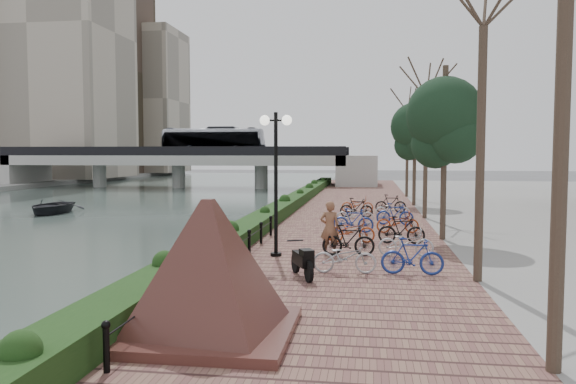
% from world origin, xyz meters
% --- Properties ---
extents(ground, '(220.00, 220.00, 0.00)m').
position_xyz_m(ground, '(0.00, 0.00, 0.00)').
color(ground, '#59595B').
rests_on(ground, ground).
extents(river_water, '(30.00, 130.00, 0.02)m').
position_xyz_m(river_water, '(-15.00, 25.00, 0.01)').
color(river_water, '#3F4F49').
rests_on(river_water, ground).
extents(promenade, '(8.00, 75.00, 0.50)m').
position_xyz_m(promenade, '(4.00, 17.50, 0.25)').
color(promenade, brown).
rests_on(promenade, ground).
extents(hedge, '(1.10, 56.00, 0.60)m').
position_xyz_m(hedge, '(0.60, 20.00, 0.80)').
color(hedge, '#183814').
rests_on(hedge, promenade).
extents(chain_fence, '(0.10, 14.10, 0.70)m').
position_xyz_m(chain_fence, '(1.40, 2.00, 0.85)').
color(chain_fence, black).
rests_on(chain_fence, promenade).
extents(granite_monument, '(4.67, 4.67, 2.45)m').
position_xyz_m(granite_monument, '(2.42, -3.11, 1.74)').
color(granite_monument, '#491F1F').
rests_on(granite_monument, promenade).
extents(lamppost, '(1.02, 0.32, 4.53)m').
position_xyz_m(lamppost, '(2.33, 4.71, 3.79)').
color(lamppost, black).
rests_on(lamppost, promenade).
extents(motorcycle, '(1.02, 1.54, 0.93)m').
position_xyz_m(motorcycle, '(3.51, 1.76, 0.96)').
color(motorcycle, black).
rests_on(motorcycle, promenade).
extents(pedestrian, '(0.64, 0.42, 1.73)m').
position_xyz_m(pedestrian, '(4.00, 5.15, 1.37)').
color(pedestrian, brown).
rests_on(pedestrian, promenade).
extents(bicycle_parking, '(2.40, 17.32, 1.00)m').
position_xyz_m(bicycle_parking, '(5.49, 10.33, 0.97)').
color(bicycle_parking, '#B8B9BE').
rests_on(bicycle_parking, promenade).
extents(street_trees, '(3.20, 37.12, 6.80)m').
position_xyz_m(street_trees, '(8.00, 12.68, 3.69)').
color(street_trees, '#33251E').
rests_on(street_trees, promenade).
extents(bridge, '(36.00, 10.77, 6.50)m').
position_xyz_m(bridge, '(-14.19, 45.00, 3.37)').
color(bridge, '#B0AFAA').
rests_on(bridge, ground).
extents(boat, '(3.47, 4.56, 0.89)m').
position_xyz_m(boat, '(-14.24, 19.36, 0.46)').
color(boat, '#212227').
rests_on(boat, river_water).
extents(far_buildings, '(35.00, 38.00, 38.00)m').
position_xyz_m(far_buildings, '(-41.66, 65.91, 16.12)').
color(far_buildings, '#AEA291').
rests_on(far_buildings, far_bank).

